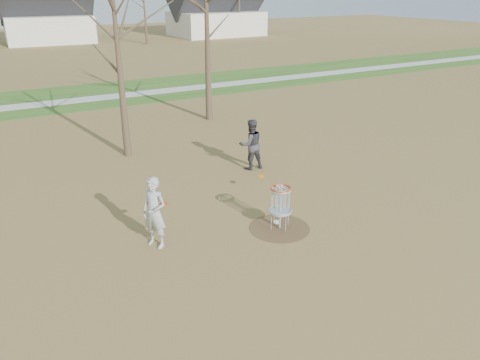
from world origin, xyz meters
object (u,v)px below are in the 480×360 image
object	(u,v)px
player_throwing	(251,144)
disc_grounded	(277,222)
disc_golf_basket	(281,200)
player_standing	(154,213)

from	to	relation	value
player_throwing	disc_grounded	size ratio (longest dim) A/B	8.96
disc_grounded	disc_golf_basket	size ratio (longest dim) A/B	0.16
player_throwing	player_standing	bearing A→B (deg)	41.14
disc_golf_basket	disc_grounded	bearing A→B (deg)	69.11
player_standing	player_throwing	bearing A→B (deg)	93.61
player_standing	disc_grounded	xyz separation A→B (m)	(3.63, -0.50, -0.98)
player_standing	player_throwing	world-z (taller)	player_standing
player_throwing	disc_golf_basket	world-z (taller)	player_throwing
player_throwing	disc_golf_basket	xyz separation A→B (m)	(-1.74, -4.64, -0.07)
disc_grounded	disc_golf_basket	bearing A→B (deg)	-110.89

